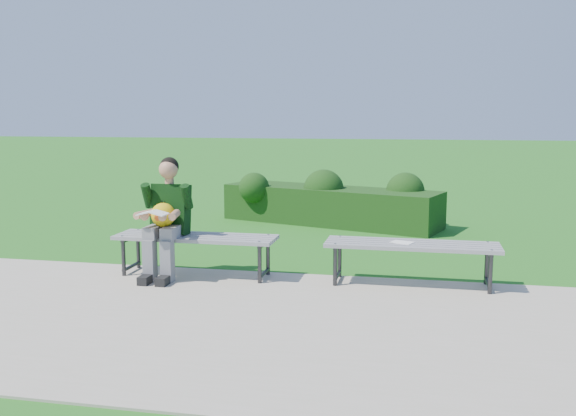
{
  "coord_description": "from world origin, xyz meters",
  "views": [
    {
      "loc": [
        1.71,
        -6.93,
        1.81
      ],
      "look_at": [
        0.31,
        -0.17,
        0.79
      ],
      "focal_mm": 40.0,
      "sensor_mm": 36.0,
      "label": 1
    }
  ],
  "objects": [
    {
      "name": "bench_left",
      "position": [
        -0.71,
        -0.3,
        0.42
      ],
      "size": [
        1.8,
        0.5,
        0.46
      ],
      "color": "slate",
      "rests_on": "walkway"
    },
    {
      "name": "bench_right",
      "position": [
        1.65,
        -0.24,
        0.42
      ],
      "size": [
        1.8,
        0.5,
        0.46
      ],
      "color": "slate",
      "rests_on": "walkway"
    },
    {
      "name": "paper_sheet",
      "position": [
        1.55,
        -0.24,
        0.47
      ],
      "size": [
        0.26,
        0.23,
        0.01
      ],
      "color": "white",
      "rests_on": "bench_right"
    },
    {
      "name": "seated_boy",
      "position": [
        -1.01,
        -0.4,
        0.71
      ],
      "size": [
        0.56,
        0.76,
        1.31
      ],
      "color": "slate",
      "rests_on": "walkway"
    },
    {
      "name": "ground",
      "position": [
        0.0,
        0.0,
        0.0
      ],
      "size": [
        80.0,
        80.0,
        0.0
      ],
      "color": "#1B7317",
      "rests_on": "ground"
    },
    {
      "name": "hedge",
      "position": [
        0.29,
        3.48,
        0.37
      ],
      "size": [
        3.75,
        2.0,
        0.9
      ],
      "color": "#15400E",
      "rests_on": "ground"
    },
    {
      "name": "walkway",
      "position": [
        0.0,
        -1.75,
        0.01
      ],
      "size": [
        30.0,
        3.5,
        0.02
      ],
      "color": "beige",
      "rests_on": "ground"
    }
  ]
}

